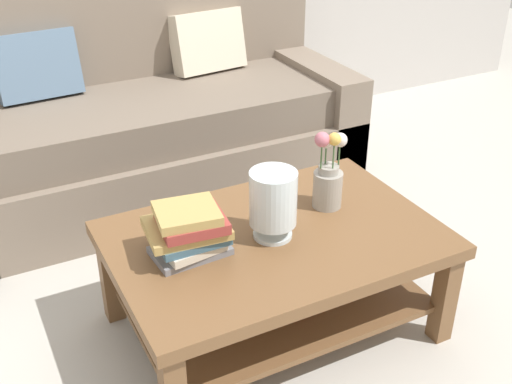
# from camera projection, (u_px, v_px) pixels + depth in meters

# --- Properties ---
(ground_plane) EXTENTS (10.00, 10.00, 0.00)m
(ground_plane) POSITION_uv_depth(u_px,v_px,m) (233.00, 280.00, 2.78)
(ground_plane) COLOR #B7B2A8
(couch) EXTENTS (2.15, 0.90, 1.06)m
(couch) POSITION_uv_depth(u_px,v_px,m) (146.00, 125.00, 3.36)
(couch) COLOR #7A6B5B
(couch) RESTS_ON ground
(coffee_table) EXTENTS (1.19, 0.80, 0.43)m
(coffee_table) POSITION_uv_depth(u_px,v_px,m) (276.00, 260.00, 2.37)
(coffee_table) COLOR brown
(coffee_table) RESTS_ON ground
(book_stack_main) EXTENTS (0.29, 0.25, 0.18)m
(book_stack_main) POSITION_uv_depth(u_px,v_px,m) (189.00, 231.00, 2.16)
(book_stack_main) COLOR slate
(book_stack_main) RESTS_ON coffee_table
(glass_hurricane_vase) EXTENTS (0.17, 0.17, 0.26)m
(glass_hurricane_vase) POSITION_uv_depth(u_px,v_px,m) (272.00, 201.00, 2.23)
(glass_hurricane_vase) COLOR silver
(glass_hurricane_vase) RESTS_ON coffee_table
(flower_pitcher) EXTENTS (0.13, 0.11, 0.32)m
(flower_pitcher) POSITION_uv_depth(u_px,v_px,m) (328.00, 178.00, 2.43)
(flower_pitcher) COLOR #9E998E
(flower_pitcher) RESTS_ON coffee_table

